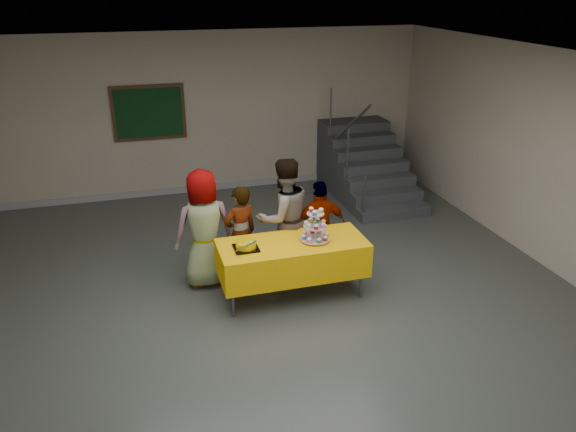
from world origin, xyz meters
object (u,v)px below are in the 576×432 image
schoolchild_b (241,233)px  schoolchild_a (204,229)px  schoolchild_c (284,218)px  bear_cake (246,244)px  cupcake_stand (315,229)px  bake_table (292,257)px  schoolchild_d (320,227)px  staircase (363,167)px  noticeboard (149,113)px

schoolchild_b → schoolchild_a: bearing=-18.2°
schoolchild_a → schoolchild_c: schoolchild_c is taller
schoolchild_a → bear_cake: bearing=115.3°
schoolchild_c → cupcake_stand: bearing=96.4°
bake_table → schoolchild_b: schoolchild_b is taller
cupcake_stand → schoolchild_a: (-1.31, 0.68, -0.13)m
bake_table → bear_cake: bearing=-178.7°
schoolchild_d → staircase: (1.88, 2.84, -0.18)m
staircase → noticeboard: (-3.88, 0.84, 1.11)m
schoolchild_a → cupcake_stand: bearing=145.8°
schoolchild_d → staircase: bearing=-123.3°
cupcake_stand → schoolchild_d: bearing=64.5°
bear_cake → schoolchild_c: 0.94m
bake_table → schoolchild_a: bearing=147.5°
bear_cake → schoolchild_c: schoolchild_c is taller
bear_cake → cupcake_stand: bearing=-0.9°
schoolchild_a → schoolchild_d: size_ratio=1.20×
bear_cake → schoolchild_a: size_ratio=0.22×
bear_cake → schoolchild_b: 0.69m
bake_table → schoolchild_c: size_ratio=1.12×
schoolchild_a → schoolchild_c: 1.09m
cupcake_stand → schoolchild_b: (-0.82, 0.69, -0.26)m
bear_cake → noticeboard: 4.39m
bear_cake → schoolchild_d: bearing=25.5°
bake_table → schoolchild_a: size_ratio=1.16×
schoolchild_c → staircase: (2.37, 2.75, -0.35)m
bake_table → schoolchild_d: size_ratio=1.40×
bake_table → noticeboard: noticeboard is taller
cupcake_stand → bear_cake: (-0.89, 0.01, -0.11)m
cupcake_stand → staircase: size_ratio=0.19×
bear_cake → schoolchild_d: size_ratio=0.27×
bake_table → noticeboard: size_ratio=1.45×
schoolchild_a → staircase: bearing=-148.5°
schoolchild_a → noticeboard: (-0.43, 3.57, 0.79)m
schoolchild_a → schoolchild_b: (0.48, 0.01, -0.14)m
schoolchild_b → staircase: size_ratio=0.56×
bear_cake → schoolchild_d: (1.16, 0.56, -0.16)m
cupcake_stand → schoolchild_a: schoolchild_a is taller
cupcake_stand → schoolchild_a: size_ratio=0.28×
staircase → bake_table: bearing=-125.8°
schoolchild_b → staircase: (2.97, 2.73, -0.18)m
schoolchild_c → schoolchild_d: schoolchild_c is taller
noticeboard → schoolchild_c: bearing=-67.1°
noticeboard → bake_table: bearing=-71.1°
bear_cake → noticeboard: size_ratio=0.28×
bear_cake → staircase: 4.57m
schoolchild_a → bake_table: bearing=140.6°
cupcake_stand → noticeboard: (-1.74, 4.25, 0.66)m
schoolchild_a → schoolchild_b: 0.50m
bake_table → cupcake_stand: size_ratio=4.22×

